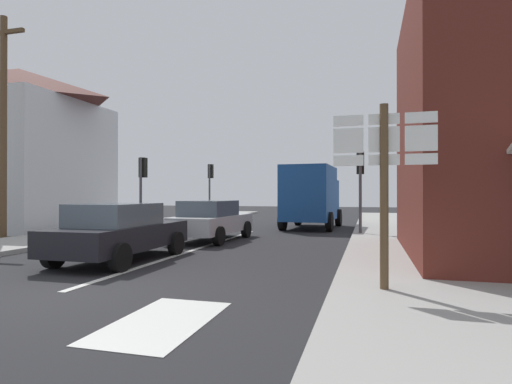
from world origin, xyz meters
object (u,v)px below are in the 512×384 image
at_px(traffic_light_near_left, 142,177).
at_px(traffic_light_near_right, 360,174).
at_px(delivery_truck, 311,195).
at_px(traffic_light_far_left, 210,179).
at_px(sedan_far, 211,220).
at_px(sedan_near, 119,231).
at_px(route_sign_post, 384,176).

relative_size(traffic_light_near_left, traffic_light_near_right, 0.98).
height_order(delivery_truck, traffic_light_near_right, traffic_light_near_right).
relative_size(traffic_light_far_left, traffic_light_near_left, 1.08).
relative_size(sedan_far, delivery_truck, 0.84).
bearing_deg(traffic_light_near_left, sedan_far, -30.56).
bearing_deg(sedan_far, traffic_light_near_left, 149.44).
bearing_deg(traffic_light_near_right, traffic_light_near_left, -176.73).
xyz_separation_m(sedan_far, traffic_light_near_left, (-4.37, 2.58, 1.74)).
xyz_separation_m(sedan_far, traffic_light_far_left, (-4.37, 10.90, 1.95)).
bearing_deg(traffic_light_far_left, traffic_light_near_right, -38.88).
relative_size(sedan_far, traffic_light_near_right, 1.25).
relative_size(sedan_near, sedan_far, 0.98).
distance_m(delivery_truck, route_sign_post, 13.64).
bearing_deg(traffic_light_near_left, traffic_light_near_right, 3.27).
bearing_deg(route_sign_post, sedan_far, 129.99).
xyz_separation_m(route_sign_post, traffic_light_far_left, (-10.21, 17.86, 0.70)).
relative_size(sedan_far, traffic_light_far_left, 1.17).
xyz_separation_m(delivery_truck, traffic_light_near_left, (-7.21, -3.76, 0.85)).
height_order(traffic_light_far_left, traffic_light_near_left, traffic_light_far_left).
height_order(route_sign_post, traffic_light_near_right, traffic_light_near_right).
relative_size(traffic_light_far_left, traffic_light_near_right, 1.07).
bearing_deg(sedan_near, sedan_far, 83.88).
distance_m(sedan_far, route_sign_post, 9.17).
bearing_deg(sedan_near, delivery_truck, 73.36).
xyz_separation_m(sedan_near, sedan_far, (0.53, 4.94, 0.00)).
xyz_separation_m(traffic_light_far_left, traffic_light_near_left, (0.00, -8.32, -0.21)).
bearing_deg(sedan_near, traffic_light_near_right, 54.31).
xyz_separation_m(delivery_truck, traffic_light_far_left, (-7.21, 4.56, 1.06)).
height_order(sedan_far, traffic_light_near_left, traffic_light_near_left).
xyz_separation_m(sedan_near, delivery_truck, (3.37, 11.27, 0.89)).
xyz_separation_m(traffic_light_far_left, traffic_light_near_right, (9.63, -7.77, -0.17)).
distance_m(traffic_light_near_left, traffic_light_near_right, 9.65).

